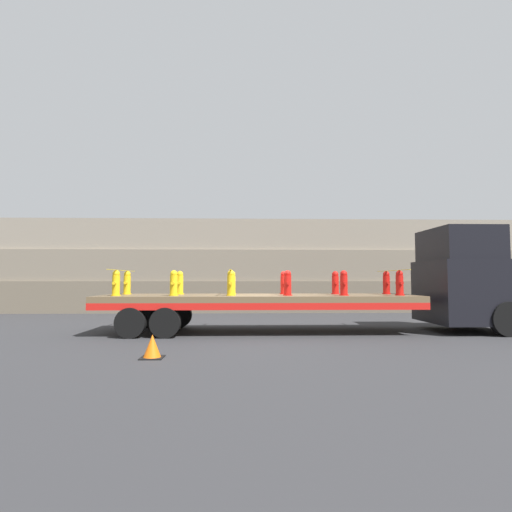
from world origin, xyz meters
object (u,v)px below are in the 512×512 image
(fire_hydrant_yellow_near_0, at_px, (116,283))
(fire_hydrant_red_far_3, at_px, (284,283))
(fire_hydrant_yellow_far_1, at_px, (180,283))
(fire_hydrant_red_far_4, at_px, (335,283))
(fire_hydrant_yellow_near_1, at_px, (174,283))
(fire_hydrant_red_near_4, at_px, (344,283))
(fire_hydrant_red_far_5, at_px, (386,283))
(traffic_cone, at_px, (152,347))
(fire_hydrant_yellow_far_2, at_px, (232,283))
(fire_hydrant_yellow_far_0, at_px, (127,283))
(fire_hydrant_red_near_3, at_px, (288,283))
(flatbed_trailer, at_px, (243,301))
(fire_hydrant_red_near_5, at_px, (400,283))
(truck_cab, at_px, (469,281))
(fire_hydrant_yellow_near_2, at_px, (231,283))

(fire_hydrant_yellow_near_0, bearing_deg, fire_hydrant_red_far_3, 12.38)
(fire_hydrant_yellow_far_1, height_order, fire_hydrant_red_far_4, same)
(fire_hydrant_yellow_near_1, height_order, fire_hydrant_yellow_far_1, same)
(fire_hydrant_yellow_near_1, relative_size, fire_hydrant_red_near_4, 1.00)
(fire_hydrant_red_far_5, bearing_deg, fire_hydrant_yellow_far_1, 180.00)
(fire_hydrant_yellow_near_0, distance_m, fire_hydrant_red_far_3, 5.29)
(traffic_cone, bearing_deg, fire_hydrant_red_far_4, 43.10)
(fire_hydrant_yellow_far_2, bearing_deg, fire_hydrant_yellow_far_0, 180.00)
(fire_hydrant_red_near_4, bearing_deg, fire_hydrant_yellow_near_1, 180.00)
(fire_hydrant_red_near_3, bearing_deg, fire_hydrant_red_far_4, 33.37)
(flatbed_trailer, distance_m, fire_hydrant_red_far_5, 4.86)
(fire_hydrant_yellow_near_1, relative_size, fire_hydrant_red_far_3, 1.00)
(fire_hydrant_yellow_far_2, relative_size, fire_hydrant_red_near_4, 1.00)
(fire_hydrant_yellow_near_0, bearing_deg, fire_hydrant_red_near_5, 0.00)
(fire_hydrant_yellow_far_2, relative_size, traffic_cone, 1.55)
(fire_hydrant_red_near_5, height_order, fire_hydrant_red_far_5, same)
(fire_hydrant_yellow_near_1, relative_size, fire_hydrant_yellow_far_2, 1.00)
(fire_hydrant_yellow_near_0, distance_m, fire_hydrant_yellow_near_1, 1.72)
(fire_hydrant_red_far_4, bearing_deg, fire_hydrant_yellow_far_0, 180.00)
(fire_hydrant_red_near_3, distance_m, fire_hydrant_red_far_3, 1.13)
(flatbed_trailer, distance_m, fire_hydrant_red_far_4, 3.18)
(flatbed_trailer, relative_size, fire_hydrant_red_near_3, 12.77)
(fire_hydrant_yellow_far_0, height_order, fire_hydrant_red_near_3, same)
(truck_cab, relative_size, fire_hydrant_yellow_far_0, 4.29)
(fire_hydrant_yellow_near_2, height_order, fire_hydrant_yellow_far_2, same)
(fire_hydrant_yellow_far_0, xyz_separation_m, fire_hydrant_yellow_near_2, (3.45, -1.13, 0.00))
(fire_hydrant_red_far_5, bearing_deg, truck_cab, -12.82)
(fire_hydrant_red_near_3, bearing_deg, fire_hydrant_yellow_far_1, 161.77)
(fire_hydrant_red_near_5, bearing_deg, traffic_cone, -152.24)
(fire_hydrant_red_far_3, height_order, fire_hydrant_red_near_4, same)
(fire_hydrant_yellow_near_1, bearing_deg, fire_hydrant_red_far_3, 18.23)
(fire_hydrant_red_far_3, relative_size, fire_hydrant_red_near_5, 1.00)
(truck_cab, height_order, traffic_cone, truck_cab)
(fire_hydrant_yellow_far_2, height_order, fire_hydrant_red_far_3, same)
(fire_hydrant_yellow_near_2, relative_size, fire_hydrant_red_far_3, 1.00)
(fire_hydrant_yellow_near_0, xyz_separation_m, fire_hydrant_red_near_3, (5.17, 0.00, 0.00))
(truck_cab, height_order, fire_hydrant_red_far_5, truck_cab)
(flatbed_trailer, bearing_deg, fire_hydrant_red_far_4, 10.46)
(truck_cab, relative_size, fire_hydrant_red_far_3, 4.29)
(truck_cab, xyz_separation_m, fire_hydrant_red_near_5, (-2.49, -0.57, -0.08))
(flatbed_trailer, relative_size, fire_hydrant_yellow_far_2, 12.77)
(fire_hydrant_yellow_far_2, xyz_separation_m, fire_hydrant_red_near_4, (3.45, -1.13, 0.00))
(fire_hydrant_yellow_near_2, xyz_separation_m, fire_hydrant_red_near_4, (3.45, 0.00, 0.00))
(fire_hydrant_yellow_near_0, relative_size, fire_hydrant_red_near_3, 1.00)
(fire_hydrant_yellow_near_1, bearing_deg, fire_hydrant_yellow_far_0, 146.63)
(fire_hydrant_yellow_far_1, relative_size, fire_hydrant_red_far_4, 1.00)
(fire_hydrant_yellow_near_1, bearing_deg, traffic_cone, -87.02)
(fire_hydrant_yellow_far_1, xyz_separation_m, fire_hydrant_red_far_5, (6.89, 0.00, 0.00))
(fire_hydrant_yellow_near_2, relative_size, fire_hydrant_yellow_far_2, 1.00)
(fire_hydrant_yellow_far_0, relative_size, fire_hydrant_yellow_far_2, 1.00)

